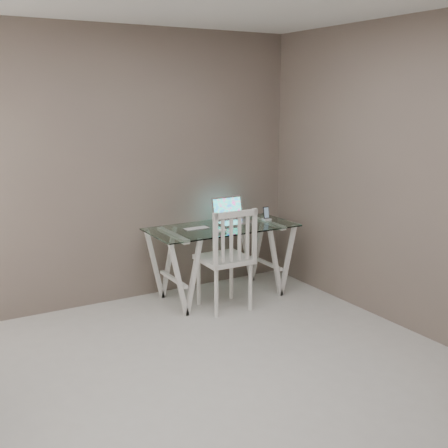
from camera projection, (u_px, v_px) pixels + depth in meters
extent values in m
plane|color=#BAB8B3|center=(229.00, 400.00, 3.85)|extent=(4.50, 4.50, 0.00)
cube|color=#6A5C53|center=(111.00, 169.00, 5.45)|extent=(4.00, 0.02, 2.70)
cube|color=#6A5C53|center=(442.00, 183.00, 4.53)|extent=(0.02, 4.50, 2.70)
cube|color=silver|center=(222.00, 227.00, 5.68)|extent=(1.50, 0.70, 0.01)
cube|color=silver|center=(173.00, 271.00, 5.49)|extent=(0.24, 0.62, 0.72)
cube|color=silver|center=(266.00, 256.00, 6.03)|extent=(0.24, 0.62, 0.72)
cube|color=silver|center=(224.00, 259.00, 5.44)|extent=(0.47, 0.47, 0.04)
cylinder|color=silver|center=(216.00, 293.00, 5.25)|extent=(0.04, 0.04, 0.47)
cylinder|color=silver|center=(250.00, 287.00, 5.42)|extent=(0.04, 0.04, 0.47)
cylinder|color=silver|center=(199.00, 282.00, 5.57)|extent=(0.04, 0.04, 0.47)
cylinder|color=silver|center=(231.00, 276.00, 5.74)|extent=(0.04, 0.04, 0.47)
cube|color=silver|center=(235.00, 238.00, 5.20)|extent=(0.46, 0.04, 0.52)
cube|color=silver|center=(235.00, 222.00, 5.84)|extent=(0.36, 0.25, 0.02)
cube|color=#19D899|center=(227.00, 208.00, 5.94)|extent=(0.36, 0.06, 0.24)
cube|color=silver|center=(196.00, 228.00, 5.59)|extent=(0.26, 0.11, 0.01)
ellipsoid|color=white|center=(222.00, 230.00, 5.44)|extent=(0.11, 0.07, 0.04)
cube|color=white|center=(267.00, 219.00, 5.98)|extent=(0.08, 0.08, 0.02)
cube|color=black|center=(266.00, 213.00, 5.97)|extent=(0.06, 0.03, 0.13)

